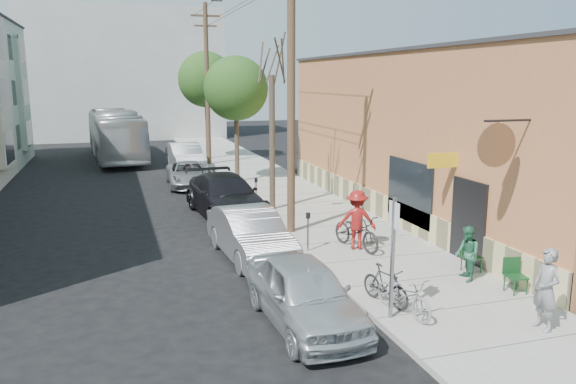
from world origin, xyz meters
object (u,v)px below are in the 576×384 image
object	(u,v)px
sign_post	(393,247)
cyclist	(357,220)
bus	(116,135)
tree_leafy_far	(206,80)
car_3	(189,174)
utility_pole_near	(290,82)
parking_meter_near	(308,225)
parked_bike_b	(404,295)
tree_bare	(272,143)
car_4	(185,157)
patio_chair_a	(472,257)
car_0	(305,293)
car_1	(250,234)
car_2	(226,196)
patron_green	(467,254)
patron_grey	(546,289)
patio_chair_b	(516,276)
parked_bike_a	(385,285)
parking_meter_far	(256,187)
tree_leafy_mid	(236,89)

from	to	relation	value
sign_post	cyclist	size ratio (longest dim) A/B	1.47
sign_post	bus	xyz separation A→B (m)	(-5.57, 30.13, -0.12)
tree_leafy_far	car_3	distance (m)	10.87
utility_pole_near	cyclist	xyz separation A→B (m)	(1.42, -2.62, -4.30)
parking_meter_near	parked_bike_b	size ratio (longest dim) A/B	0.70
tree_bare	utility_pole_near	bearing A→B (deg)	-96.41
cyclist	car_3	xyz separation A→B (m)	(-3.59, 13.20, -0.46)
utility_pole_near	car_4	size ratio (longest dim) A/B	1.98
patio_chair_a	cyclist	world-z (taller)	cyclist
parking_meter_near	parked_bike_b	bearing A→B (deg)	-84.89
car_0	car_1	size ratio (longest dim) A/B	0.93
parked_bike_b	car_2	world-z (taller)	car_2
car_3	cyclist	bearing A→B (deg)	-72.93
tree_leafy_far	car_1	distance (m)	22.72
patio_chair_a	car_1	xyz separation A→B (m)	(-5.55, 3.50, 0.19)
sign_post	car_1	distance (m)	6.02
cyclist	parked_bike_b	world-z (taller)	cyclist
patio_chair_a	car_1	distance (m)	6.56
patron_green	bus	world-z (taller)	bus
car_1	car_2	world-z (taller)	car_2
cyclist	car_3	distance (m)	13.69
car_1	bus	bearing A→B (deg)	94.30
car_1	parked_bike_b	bearing A→B (deg)	-71.70
car_1	car_2	bearing A→B (deg)	82.19
parking_meter_near	utility_pole_near	xyz separation A→B (m)	(0.14, 2.38, 4.43)
patron_grey	car_1	bearing A→B (deg)	-149.70
patio_chair_b	parked_bike_a	bearing A→B (deg)	-172.81
car_2	car_3	xyz separation A→B (m)	(-0.58, 6.98, -0.20)
car_0	patron_green	bearing A→B (deg)	9.63
parked_bike_b	car_0	size ratio (longest dim) A/B	0.40
cyclist	parked_bike_a	bearing A→B (deg)	94.20
patron_green	parking_meter_near	bearing A→B (deg)	-124.33
sign_post	parked_bike_b	xyz separation A→B (m)	(0.37, 0.08, -1.22)
patio_chair_b	patron_green	xyz separation A→B (m)	(-0.67, 1.16, 0.31)
parking_meter_far	parked_bike_a	xyz separation A→B (m)	(0.34, -11.26, -0.36)
parking_meter_near	utility_pole_near	distance (m)	5.03
tree_leafy_mid	car_1	size ratio (longest dim) A/B	1.39
parking_meter_near	parked_bike_a	size ratio (longest dim) A/B	0.78
utility_pole_near	bus	distance (m)	23.37
cyclist	car_3	size ratio (longest dim) A/B	0.41
patron_green	car_2	size ratio (longest dim) A/B	0.26
tree_leafy_mid	car_3	bearing A→B (deg)	177.81
parked_bike_b	car_0	bearing A→B (deg)	154.87
utility_pole_near	tree_leafy_mid	xyz separation A→B (m)	(0.41, 10.48, -0.38)
parked_bike_b	utility_pole_near	bearing A→B (deg)	78.64
patron_green	tree_bare	bearing A→B (deg)	-149.20
parking_meter_near	parked_bike_a	distance (m)	4.66
parked_bike_a	car_2	bearing A→B (deg)	84.52
tree_bare	parked_bike_b	world-z (taller)	tree_bare
parking_meter_far	car_3	world-z (taller)	parking_meter_far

